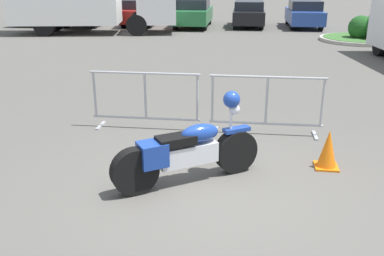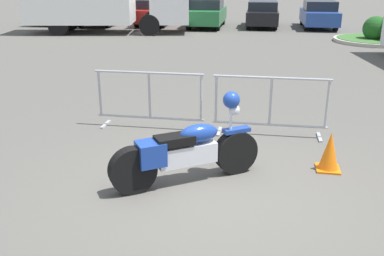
{
  "view_description": "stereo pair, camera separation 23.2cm",
  "coord_description": "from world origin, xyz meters",
  "views": [
    {
      "loc": [
        0.4,
        -5.05,
        2.73
      ],
      "look_at": [
        -0.4,
        0.63,
        0.65
      ],
      "focal_mm": 40.0,
      "sensor_mm": 36.0,
      "label": 1
    },
    {
      "loc": [
        0.63,
        -5.02,
        2.73
      ],
      "look_at": [
        -0.4,
        0.63,
        0.65
      ],
      "focal_mm": 40.0,
      "sensor_mm": 36.0,
      "label": 2
    }
  ],
  "objects": [
    {
      "name": "parked_car_silver",
      "position": [
        -11.69,
        18.73,
        0.74
      ],
      "size": [
        1.85,
        4.35,
        1.47
      ],
      "rotation": [
        0.0,
        0.0,
        1.59
      ],
      "color": "#B7BABF",
      "rests_on": "ground"
    },
    {
      "name": "motorcycle",
      "position": [
        -0.4,
        0.23,
        0.47
      ],
      "size": [
        1.89,
        1.35,
        1.22
      ],
      "rotation": [
        0.0,
        0.0,
        0.59
      ],
      "color": "black",
      "rests_on": "ground"
    },
    {
      "name": "parked_car_red",
      "position": [
        -5.79,
        18.81,
        0.71
      ],
      "size": [
        1.77,
        4.16,
        1.4
      ],
      "rotation": [
        0.0,
        0.0,
        1.59
      ],
      "color": "#B21E19",
      "rests_on": "ground"
    },
    {
      "name": "ground_plane",
      "position": [
        0.0,
        0.0,
        0.0
      ],
      "size": [
        120.0,
        120.0,
        0.0
      ],
      "primitive_type": "plane",
      "color": "#54514C"
    },
    {
      "name": "crowd_barrier_far",
      "position": [
        0.69,
        2.28,
        0.55
      ],
      "size": [
        2.01,
        0.46,
        1.07
      ],
      "rotation": [
        0.0,
        0.0,
        0.01
      ],
      "color": "#9EA0A5",
      "rests_on": "ground"
    },
    {
      "name": "traffic_cone",
      "position": [
        1.58,
        0.98,
        0.29
      ],
      "size": [
        0.34,
        0.34,
        0.59
      ],
      "color": "orange",
      "rests_on": "ground"
    },
    {
      "name": "parked_car_blue",
      "position": [
        3.06,
        19.09,
        0.71
      ],
      "size": [
        1.77,
        4.17,
        1.41
      ],
      "rotation": [
        0.0,
        0.0,
        1.59
      ],
      "color": "#284799",
      "rests_on": "ground"
    },
    {
      "name": "parked_car_green",
      "position": [
        -2.84,
        18.39,
        0.75
      ],
      "size": [
        1.87,
        4.4,
        1.48
      ],
      "rotation": [
        0.0,
        0.0,
        1.59
      ],
      "color": "#236B38",
      "rests_on": "ground"
    },
    {
      "name": "parked_car_white",
      "position": [
        -8.74,
        18.46,
        0.78
      ],
      "size": [
        1.93,
        4.55,
        1.53
      ],
      "rotation": [
        0.0,
        0.0,
        1.59
      ],
      "color": "white",
      "rests_on": "ground"
    },
    {
      "name": "crowd_barrier_near",
      "position": [
        -1.49,
        2.28,
        0.55
      ],
      "size": [
        2.01,
        0.46,
        1.07
      ],
      "rotation": [
        0.0,
        0.0,
        0.01
      ],
      "color": "#9EA0A5",
      "rests_on": "ground"
    },
    {
      "name": "parked_car_black",
      "position": [
        0.11,
        18.97,
        0.69
      ],
      "size": [
        1.71,
        4.03,
        1.36
      ],
      "rotation": [
        0.0,
        0.0,
        1.59
      ],
      "color": "black",
      "rests_on": "ground"
    }
  ]
}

